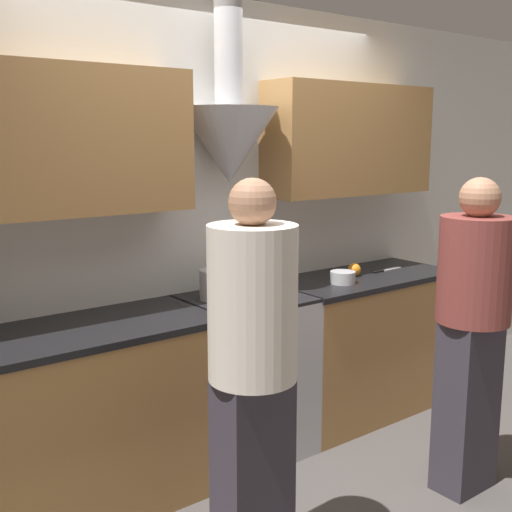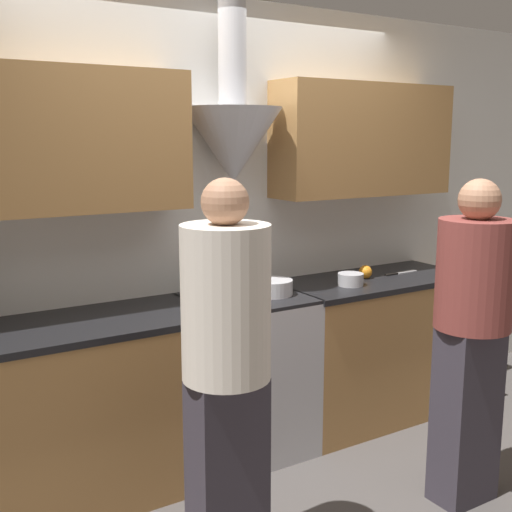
% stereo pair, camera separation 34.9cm
% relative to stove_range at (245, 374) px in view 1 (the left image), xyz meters
% --- Properties ---
extents(ground_plane, '(12.00, 12.00, 0.00)m').
position_rel_stove_range_xyz_m(ground_plane, '(0.00, -0.35, -0.47)').
color(ground_plane, '#4C4744').
extents(wall_back, '(8.40, 0.56, 2.60)m').
position_rel_stove_range_xyz_m(wall_back, '(-0.06, 0.26, 1.02)').
color(wall_back, white).
rests_on(wall_back, ground_plane).
extents(counter_left, '(1.61, 0.62, 0.93)m').
position_rel_stove_range_xyz_m(counter_left, '(-1.12, -0.00, -0.00)').
color(counter_left, '#B27F47').
rests_on(counter_left, ground_plane).
extents(counter_right, '(1.29, 0.62, 0.93)m').
position_rel_stove_range_xyz_m(counter_right, '(0.96, -0.00, -0.00)').
color(counter_right, '#B27F47').
rests_on(counter_right, ground_plane).
extents(stove_range, '(0.66, 0.60, 0.93)m').
position_rel_stove_range_xyz_m(stove_range, '(0.00, 0.00, 0.00)').
color(stove_range, silver).
rests_on(stove_range, ground_plane).
extents(stock_pot, '(0.20, 0.20, 0.17)m').
position_rel_stove_range_xyz_m(stock_pot, '(-0.15, 0.05, 0.54)').
color(stock_pot, silver).
rests_on(stock_pot, stove_range).
extents(mixing_bowl, '(0.23, 0.23, 0.09)m').
position_rel_stove_range_xyz_m(mixing_bowl, '(0.15, -0.04, 0.50)').
color(mixing_bowl, silver).
rests_on(mixing_bowl, stove_range).
extents(orange_fruit, '(0.09, 0.09, 0.09)m').
position_rel_stove_range_xyz_m(orange_fruit, '(0.89, 0.01, 0.50)').
color(orange_fruit, orange).
rests_on(orange_fruit, counter_right).
extents(saucepan, '(0.16, 0.16, 0.07)m').
position_rel_stove_range_xyz_m(saucepan, '(0.68, -0.09, 0.50)').
color(saucepan, silver).
rests_on(saucepan, counter_right).
extents(chefs_knife, '(0.27, 0.04, 0.01)m').
position_rel_stove_range_xyz_m(chefs_knife, '(1.20, 0.00, 0.46)').
color(chefs_knife, silver).
rests_on(chefs_knife, counter_right).
extents(person_foreground_left, '(0.35, 0.35, 1.67)m').
position_rel_stove_range_xyz_m(person_foreground_left, '(-0.64, -0.91, 0.45)').
color(person_foreground_left, '#38333D').
rests_on(person_foreground_left, ground_plane).
extents(person_foreground_right, '(0.37, 0.37, 1.63)m').
position_rel_stove_range_xyz_m(person_foreground_right, '(0.66, -1.02, 0.42)').
color(person_foreground_right, '#38333D').
rests_on(person_foreground_right, ground_plane).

